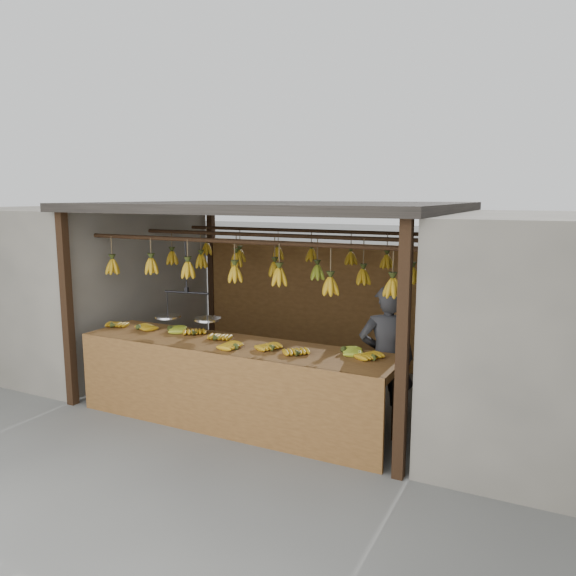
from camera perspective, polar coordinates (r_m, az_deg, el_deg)
The scene contains 8 objects.
ground at distance 7.33m, azimuth -1.07°, elevation -10.42°, with size 80.00×80.00×0.00m, color #5B5B57.
stall at distance 7.21m, azimuth 0.10°, elevation 5.30°, with size 4.30×3.30×2.40m.
neighbor_left at distance 9.24m, azimuth -21.28°, elevation 0.44°, with size 3.00×3.00×2.30m, color slate.
counter at distance 6.08m, azimuth -6.13°, elevation -7.61°, with size 3.62×0.82×0.96m.
hanging_bananas at distance 6.96m, azimuth -1.14°, elevation 2.33°, with size 3.62×2.24×0.39m.
balance_scale at distance 6.53m, azimuth -10.19°, elevation -2.63°, with size 0.79×0.38×0.92m.
vendor at distance 5.98m, azimuth 9.98°, elevation -7.16°, with size 0.58×0.38×1.59m, color #262628.
bag_bundles at distance 7.70m, azimuth 16.64°, elevation -1.82°, with size 0.08×0.26×1.18m.
Camera 1 is at (3.20, -6.11, 2.49)m, focal length 35.00 mm.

